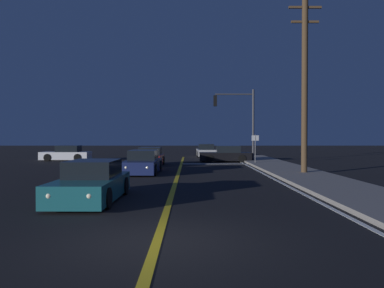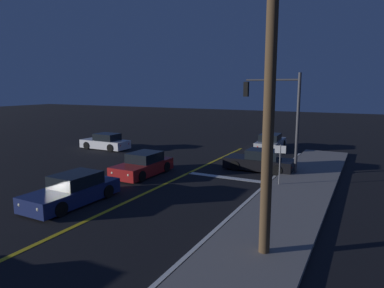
# 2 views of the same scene
# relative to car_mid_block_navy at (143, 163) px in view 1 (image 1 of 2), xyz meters

# --- Properties ---
(ground_plane) EXTENTS (160.00, 160.00, 0.00)m
(ground_plane) POSITION_rel_car_mid_block_navy_xyz_m (2.07, -14.51, -0.58)
(ground_plane) COLOR black
(sidewalk_right) EXTENTS (3.20, 42.14, 0.15)m
(sidewalk_right) POSITION_rel_car_mid_block_navy_xyz_m (8.81, -2.80, -0.51)
(sidewalk_right) COLOR gray
(sidewalk_right) RESTS_ON ground
(lane_line_center) EXTENTS (0.20, 39.80, 0.01)m
(lane_line_center) POSITION_rel_car_mid_block_navy_xyz_m (2.07, -2.80, -0.58)
(lane_line_center) COLOR gold
(lane_line_center) RESTS_ON ground
(lane_line_edge_right) EXTENTS (0.16, 39.80, 0.01)m
(lane_line_edge_right) POSITION_rel_car_mid_block_navy_xyz_m (6.96, -2.80, -0.58)
(lane_line_edge_right) COLOR white
(lane_line_edge_right) RESTS_ON ground
(stop_bar) EXTENTS (5.15, 0.50, 0.01)m
(stop_bar) POSITION_rel_car_mid_block_navy_xyz_m (4.64, 7.41, -0.58)
(stop_bar) COLOR white
(stop_bar) RESTS_ON ground
(car_mid_block_navy) EXTENTS (1.98, 4.58, 1.34)m
(car_mid_block_navy) POSITION_rel_car_mid_block_navy_xyz_m (0.00, 0.00, 0.00)
(car_mid_block_navy) COLOR navy
(car_mid_block_navy) RESTS_ON ground
(car_side_waiting_red) EXTENTS (1.95, 4.24, 1.34)m
(car_side_waiting_red) POSITION_rel_car_mid_block_navy_xyz_m (-0.19, 5.73, -0.00)
(car_side_waiting_red) COLOR maroon
(car_side_waiting_red) RESTS_ON ground
(car_far_approaching_black) EXTENTS (4.35, 1.85, 1.34)m
(car_far_approaching_black) POSITION_rel_car_mid_block_navy_xyz_m (5.76, 10.07, -0.00)
(car_far_approaching_black) COLOR black
(car_far_approaching_black) RESTS_ON ground
(car_lead_oncoming_teal) EXTENTS (1.94, 4.67, 1.34)m
(car_lead_oncoming_teal) POSITION_rel_car_mid_block_navy_xyz_m (-0.55, -9.50, 0.00)
(car_lead_oncoming_teal) COLOR #195960
(car_lead_oncoming_teal) RESTS_ON ground
(car_parked_curb_white) EXTENTS (4.25, 1.86, 1.34)m
(car_parked_curb_white) POSITION_rel_car_mid_block_navy_xyz_m (-8.16, 11.53, -0.00)
(car_parked_curb_white) COLOR silver
(car_parked_curb_white) RESTS_ON ground
(car_distant_tail_silver) EXTENTS (2.00, 4.68, 1.34)m
(car_distant_tail_silver) POSITION_rel_car_mid_block_navy_xyz_m (4.38, 17.86, -0.00)
(car_distant_tail_silver) COLOR #B2B5BA
(car_distant_tail_silver) RESTS_ON ground
(traffic_signal_near_right) EXTENTS (3.41, 0.28, 6.05)m
(traffic_signal_near_right) POSITION_rel_car_mid_block_navy_xyz_m (6.86, 9.71, 3.41)
(traffic_signal_near_right) COLOR #38383D
(traffic_signal_near_right) RESTS_ON ground
(utility_pole_right) EXTENTS (1.82, 0.34, 9.89)m
(utility_pole_right) POSITION_rel_car_mid_block_navy_xyz_m (9.11, -0.96, 4.53)
(utility_pole_right) COLOR #4C3823
(utility_pole_right) RESTS_ON ground
(street_sign_corner) EXTENTS (0.56, 0.13, 2.27)m
(street_sign_corner) POSITION_rel_car_mid_block_navy_xyz_m (7.71, 6.91, 0.95)
(street_sign_corner) COLOR slate
(street_sign_corner) RESTS_ON ground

